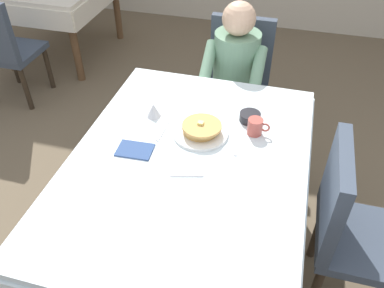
% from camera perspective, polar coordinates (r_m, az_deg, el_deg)
% --- Properties ---
extents(ground_plane, '(14.00, 14.00, 0.00)m').
position_cam_1_polar(ground_plane, '(2.43, -0.52, -15.31)').
color(ground_plane, brown).
extents(dining_table_main, '(1.12, 1.52, 0.74)m').
position_cam_1_polar(dining_table_main, '(1.93, -0.63, -4.28)').
color(dining_table_main, silver).
rests_on(dining_table_main, ground).
extents(chair_diner, '(0.44, 0.45, 0.93)m').
position_cam_1_polar(chair_diner, '(2.92, 6.48, 9.56)').
color(chair_diner, '#384251').
rests_on(chair_diner, ground).
extents(diner_person, '(0.40, 0.43, 1.12)m').
position_cam_1_polar(diner_person, '(2.71, 6.10, 10.48)').
color(diner_person, gray).
rests_on(diner_person, ground).
extents(chair_right_side, '(0.45, 0.44, 0.93)m').
position_cam_1_polar(chair_right_side, '(2.02, 21.36, -10.48)').
color(chair_right_side, '#384251').
rests_on(chair_right_side, ground).
extents(plate_breakfast, '(0.28, 0.28, 0.02)m').
position_cam_1_polar(plate_breakfast, '(2.01, 1.22, 1.61)').
color(plate_breakfast, white).
rests_on(plate_breakfast, dining_table_main).
extents(breakfast_stack, '(0.20, 0.20, 0.06)m').
position_cam_1_polar(breakfast_stack, '(1.99, 1.25, 2.36)').
color(breakfast_stack, tan).
rests_on(breakfast_stack, plate_breakfast).
extents(cup_coffee, '(0.11, 0.08, 0.08)m').
position_cam_1_polar(cup_coffee, '(2.02, 9.05, 2.47)').
color(cup_coffee, '#B24C42').
rests_on(cup_coffee, dining_table_main).
extents(bowl_butter, '(0.11, 0.11, 0.04)m').
position_cam_1_polar(bowl_butter, '(2.12, 8.27, 3.84)').
color(bowl_butter, black).
rests_on(bowl_butter, dining_table_main).
extents(syrup_pitcher, '(0.08, 0.08, 0.07)m').
position_cam_1_polar(syrup_pitcher, '(2.13, -5.52, 4.83)').
color(syrup_pitcher, silver).
rests_on(syrup_pitcher, dining_table_main).
extents(fork_left_of_plate, '(0.02, 0.18, 0.00)m').
position_cam_1_polar(fork_left_of_plate, '(2.04, -4.09, 2.02)').
color(fork_left_of_plate, silver).
rests_on(fork_left_of_plate, dining_table_main).
extents(knife_right_of_plate, '(0.03, 0.20, 0.00)m').
position_cam_1_polar(knife_right_of_plate, '(1.97, 6.43, 0.23)').
color(knife_right_of_plate, silver).
rests_on(knife_right_of_plate, dining_table_main).
extents(spoon_near_edge, '(0.15, 0.05, 0.00)m').
position_cam_1_polar(spoon_near_edge, '(1.79, -0.75, -4.51)').
color(spoon_near_edge, silver).
rests_on(spoon_near_edge, dining_table_main).
extents(napkin_folded, '(0.18, 0.13, 0.01)m').
position_cam_1_polar(napkin_folded, '(1.94, -8.15, -0.84)').
color(napkin_folded, '#334C7F').
rests_on(napkin_folded, dining_table_main).
extents(background_chair_empty, '(0.44, 0.45, 0.93)m').
position_cam_1_polar(background_chair_empty, '(3.66, -25.59, 12.53)').
color(background_chair_empty, '#384251').
rests_on(background_chair_empty, ground).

